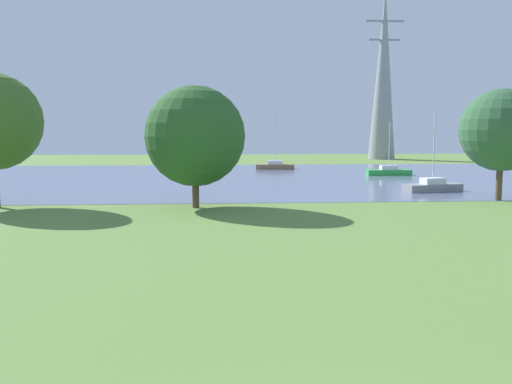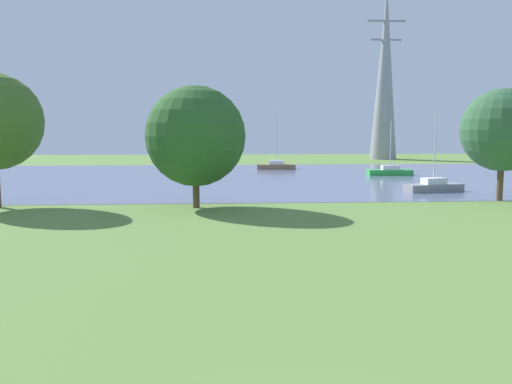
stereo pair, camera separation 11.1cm
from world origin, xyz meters
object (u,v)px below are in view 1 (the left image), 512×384
tree_east_far (195,136)px  electricity_pylon (383,74)px  sailboat_gray (433,186)px  sailboat_green (389,171)px  tree_east_near (502,130)px  sailboat_brown (275,165)px

tree_east_far → electricity_pylon: electricity_pylon is taller
sailboat_gray → electricity_pylon: (9.92, 47.61, 13.65)m
sailboat_gray → tree_east_far: 20.85m
sailboat_green → tree_east_near: bearing=-86.4°
sailboat_green → electricity_pylon: bearing=74.8°
sailboat_gray → tree_east_far: (-18.84, -7.92, 4.15)m
sailboat_brown → sailboat_gray: (10.30, -25.43, -0.01)m
sailboat_green → sailboat_gray: (-1.20, -15.53, 0.01)m
sailboat_brown → tree_east_far: tree_east_far is taller
sailboat_brown → tree_east_near: tree_east_near is taller
tree_east_near → electricity_pylon: 54.64m
tree_east_far → sailboat_green: bearing=49.5°
electricity_pylon → sailboat_brown: bearing=-132.3°
sailboat_gray → tree_east_far: bearing=-157.2°
sailboat_brown → electricity_pylon: (20.22, 22.18, 13.64)m
electricity_pylon → tree_east_far: bearing=-117.4°
sailboat_green → tree_east_far: size_ratio=0.75×
tree_east_far → tree_east_near: 21.49m
tree_east_near → electricity_pylon: size_ratio=0.28×
sailboat_gray → tree_east_near: tree_east_near is taller
tree_east_near → electricity_pylon: (7.38, 53.37, 9.12)m
sailboat_brown → tree_east_far: 34.67m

